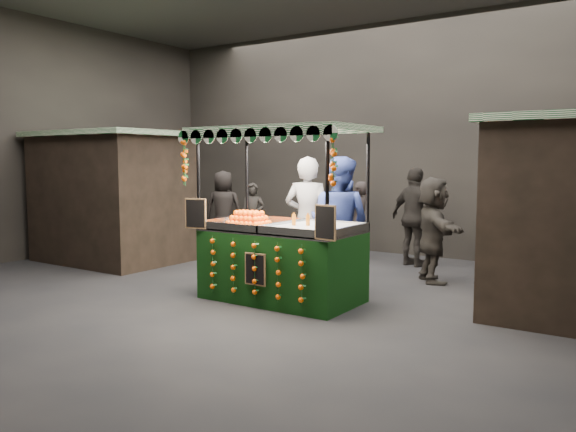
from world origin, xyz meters
The scene contains 13 objects.
ground centered at (0.00, 0.00, 0.00)m, with size 12.00×12.00×0.00m, color black.
market_hall centered at (0.00, 0.00, 3.38)m, with size 12.10×10.10×5.05m.
neighbour_stall_left centered at (-4.40, 1.00, 1.31)m, with size 3.00×2.20×2.60m.
juice_stall centered at (0.33, 0.12, 0.78)m, with size 2.59×1.52×2.50m.
vendor_grey centered at (0.09, 1.24, 1.05)m, with size 0.87×0.69×2.10m.
vendor_blue centered at (0.71, 1.17, 1.05)m, with size 1.04×0.83×2.09m.
shopper_0 centered at (-2.82, 3.60, 0.77)m, with size 0.65×0.55×1.53m.
shopper_1 centered at (3.46, 2.23, 0.92)m, with size 0.99×0.83×1.84m.
shopper_2 centered at (0.93, 3.82, 0.95)m, with size 1.21×0.83×1.91m.
shopper_3 centered at (2.27, 4.60, 0.76)m, with size 0.97×1.14×1.53m.
shopper_4 centered at (-3.69, 3.61, 0.90)m, with size 1.03×0.88×1.79m.
shopper_5 centered at (1.72, 2.59, 0.88)m, with size 1.37×1.64×1.77m.
shopper_6 centered at (-0.36, 3.99, 0.80)m, with size 0.42×0.61×1.60m.
Camera 1 is at (4.96, -6.61, 2.04)m, focal length 35.63 mm.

